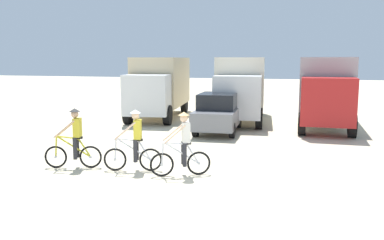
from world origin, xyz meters
TOP-DOWN VIEW (x-y plane):
  - ground_plane at (0.00, 0.00)m, footprint 120.00×120.00m
  - box_truck_tan_camper at (-4.56, 12.16)m, footprint 3.19×6.99m
  - box_truck_cream_rv at (0.02, 12.26)m, footprint 3.03×6.95m
  - box_truck_grey_hauler at (4.30, 11.34)m, footprint 2.44×6.77m
  - sedan_parked at (-0.34, 8.33)m, footprint 2.02×4.30m
  - cyclist_orange_shirt at (-3.15, 1.08)m, footprint 1.68×0.66m
  - cyclist_cowboy_hat at (-1.29, 1.27)m, footprint 1.69×0.63m
  - cyclist_near_camera at (0.21, 1.19)m, footprint 1.59×0.85m

SIDE VIEW (x-z plane):
  - ground_plane at x=0.00m, z-range 0.00..0.00m
  - cyclist_orange_shirt at x=-3.15m, z-range -0.06..1.76m
  - cyclist_cowboy_hat at x=-1.29m, z-range -0.06..1.76m
  - cyclist_near_camera at x=0.21m, z-range -0.06..1.76m
  - sedan_parked at x=-0.34m, z-range 0.00..1.76m
  - box_truck_tan_camper at x=-4.56m, z-range 0.20..3.55m
  - box_truck_cream_rv at x=0.02m, z-range 0.20..3.55m
  - box_truck_grey_hauler at x=4.30m, z-range 0.20..3.55m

